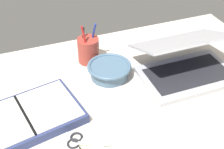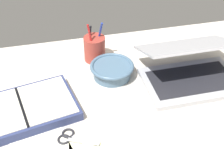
{
  "view_description": "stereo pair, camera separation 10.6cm",
  "coord_description": "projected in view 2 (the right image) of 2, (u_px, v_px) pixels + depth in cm",
  "views": [
    {
      "loc": [
        -26.76,
        -65.49,
        73.83
      ],
      "look_at": [
        2.79,
        12.59,
        9.0
      ],
      "focal_mm": 50.0,
      "sensor_mm": 36.0,
      "label": 1
    },
    {
      "loc": [
        -16.67,
        -68.59,
        73.83
      ],
      "look_at": [
        2.79,
        12.59,
        9.0
      ],
      "focal_mm": 50.0,
      "sensor_mm": 36.0,
      "label": 2
    }
  ],
  "objects": [
    {
      "name": "laptop",
      "position": [
        190.0,
        69.0,
        1.12
      ],
      "size": [
        34.15,
        28.19,
        16.59
      ],
      "rotation": [
        0.0,
        0.0,
        0.0
      ],
      "color": "#B7B7BC",
      "rests_on": "desk_top"
    },
    {
      "name": "pen_cup",
      "position": [
        95.0,
        48.0,
        1.22
      ],
      "size": [
        8.35,
        8.35,
        16.6
      ],
      "color": "#9E382D",
      "rests_on": "desk_top"
    },
    {
      "name": "bowl",
      "position": [
        112.0,
        70.0,
        1.15
      ],
      "size": [
        16.22,
        16.22,
        5.26
      ],
      "color": "slate",
      "rests_on": "desk_top"
    },
    {
      "name": "scissors",
      "position": [
        70.0,
        138.0,
        0.92
      ],
      "size": [
        12.09,
        10.44,
        0.8
      ],
      "rotation": [
        0.0,
        0.0,
        -0.63
      ],
      "color": "#B7B7BC",
      "rests_on": "desk_top"
    },
    {
      "name": "desk_top",
      "position": [
        113.0,
        119.0,
        1.0
      ],
      "size": [
        140.0,
        100.0,
        2.0
      ],
      "primitive_type": "cube",
      "color": "beige",
      "rests_on": "ground"
    },
    {
      "name": "planner",
      "position": [
        23.0,
        110.0,
        1.0
      ],
      "size": [
        37.2,
        27.51,
        3.56
      ],
      "rotation": [
        0.0,
        0.0,
        0.19
      ],
      "color": "navy",
      "rests_on": "desk_top"
    }
  ]
}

